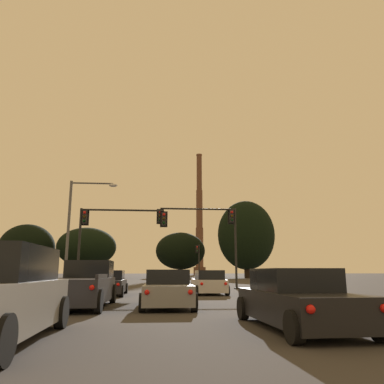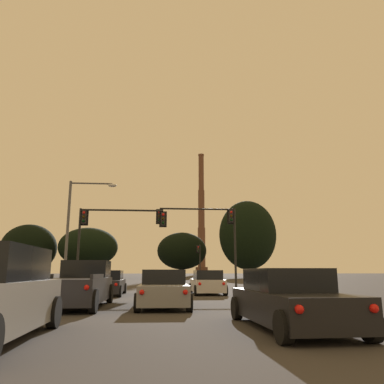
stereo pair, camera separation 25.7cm
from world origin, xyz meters
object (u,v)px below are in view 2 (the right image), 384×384
object	(u,v)px
traffic_light_overhead_right	(209,226)
smokestack	(201,226)
sedan_right_lane_third	(289,300)
pickup_truck_left_lane_second	(79,286)
hatchback_right_lane_front	(207,283)
sedan_left_lane_front	(107,283)
traffic_light_far_right	(199,257)
traffic_light_overhead_left	(109,227)
street_lamp	(76,221)
sedan_center_lane_second	(164,289)

from	to	relation	value
traffic_light_overhead_right	smokestack	bearing A→B (deg)	83.97
sedan_right_lane_third	pickup_truck_left_lane_second	bearing A→B (deg)	133.33
smokestack	hatchback_right_lane_front	bearing A→B (deg)	-96.15
sedan_left_lane_front	smokestack	distance (m)	154.03
sedan_right_lane_third	traffic_light_overhead_right	world-z (taller)	traffic_light_overhead_right
sedan_left_lane_front	sedan_right_lane_third	bearing A→B (deg)	-66.77
traffic_light_far_right	traffic_light_overhead_right	world-z (taller)	traffic_light_overhead_right
traffic_light_overhead_left	street_lamp	world-z (taller)	street_lamp
sedan_center_lane_second	traffic_light_overhead_right	world-z (taller)	traffic_light_overhead_right
traffic_light_overhead_left	street_lamp	xyz separation A→B (m)	(-2.32, -0.78, 0.30)
sedan_left_lane_front	traffic_light_overhead_right	world-z (taller)	traffic_light_overhead_right
pickup_truck_left_lane_second	sedan_center_lane_second	world-z (taller)	pickup_truck_left_lane_second
smokestack	pickup_truck_left_lane_second	bearing A→B (deg)	-98.01
traffic_light_overhead_right	smokestack	distance (m)	145.54
traffic_light_far_right	smokestack	xyz separation A→B (m)	(13.05, 115.12, 18.90)
pickup_truck_left_lane_second	sedan_right_lane_third	xyz separation A→B (m)	(6.32, -6.28, -0.14)
street_lamp	smokestack	distance (m)	149.08
hatchback_right_lane_front	sedan_left_lane_front	world-z (taller)	hatchback_right_lane_front
sedan_center_lane_second	hatchback_right_lane_front	bearing A→B (deg)	72.06
sedan_center_lane_second	traffic_light_overhead_right	distance (m)	16.06
sedan_left_lane_front	pickup_truck_left_lane_second	bearing A→B (deg)	-91.75
hatchback_right_lane_front	street_lamp	xyz separation A→B (m)	(-9.11, 4.65, 4.34)
traffic_light_far_right	traffic_light_overhead_left	distance (m)	31.60
sedan_right_lane_third	traffic_light_far_right	world-z (taller)	traffic_light_far_right
hatchback_right_lane_front	sedan_left_lane_front	xyz separation A→B (m)	(-5.97, -0.33, 0.00)
pickup_truck_left_lane_second	traffic_light_far_right	size ratio (longest dim) A/B	1.00
sedan_center_lane_second	smokestack	size ratio (longest dim) A/B	0.08
pickup_truck_left_lane_second	hatchback_right_lane_front	bearing A→B (deg)	51.88
sedan_left_lane_front	sedan_center_lane_second	world-z (taller)	same
sedan_right_lane_third	traffic_light_overhead_left	distance (m)	21.18
pickup_truck_left_lane_second	sedan_left_lane_front	distance (m)	7.52
street_lamp	traffic_light_overhead_right	bearing A→B (deg)	12.18
traffic_light_overhead_left	sedan_left_lane_front	bearing A→B (deg)	-81.93
sedan_left_lane_front	traffic_light_far_right	xyz separation A→B (m)	(9.14, 35.73, 2.95)
hatchback_right_lane_front	traffic_light_overhead_right	size ratio (longest dim) A/B	0.62
pickup_truck_left_lane_second	smokestack	distance (m)	161.39
traffic_light_far_right	sedan_center_lane_second	bearing A→B (deg)	-97.72
traffic_light_overhead_right	traffic_light_overhead_left	bearing A→B (deg)	-169.78
sedan_center_lane_second	smokestack	xyz separation A→B (m)	(18.95, 158.68, 21.85)
pickup_truck_left_lane_second	traffic_light_overhead_left	bearing A→B (deg)	92.68
sedan_left_lane_front	street_lamp	xyz separation A→B (m)	(-3.14, 4.98, 4.33)
traffic_light_overhead_right	street_lamp	size ratio (longest dim) A/B	0.83
pickup_truck_left_lane_second	traffic_light_overhead_right	size ratio (longest dim) A/B	0.83
hatchback_right_lane_front	traffic_light_far_right	xyz separation A→B (m)	(3.17, 35.40, 2.95)
sedan_left_lane_front	traffic_light_far_right	distance (m)	37.00
traffic_light_far_right	smokestack	bearing A→B (deg)	83.53
traffic_light_far_right	sedan_left_lane_front	bearing A→B (deg)	-104.35
pickup_truck_left_lane_second	traffic_light_overhead_right	world-z (taller)	traffic_light_overhead_right
hatchback_right_lane_front	street_lamp	world-z (taller)	street_lamp
traffic_light_overhead_right	smokestack	size ratio (longest dim) A/B	0.12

